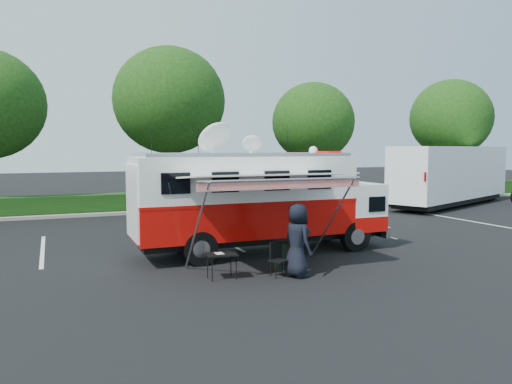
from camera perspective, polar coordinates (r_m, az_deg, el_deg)
ground_plane at (r=16.06m, az=0.69°, el=-6.91°), size 120.00×120.00×0.00m
back_border at (r=28.37m, az=-7.53°, el=8.37°), size 60.00×6.14×8.87m
stall_lines at (r=18.65m, az=-4.37°, el=-5.24°), size 24.12×5.50×0.01m
command_truck at (r=15.78m, az=0.45°, el=-0.94°), size 8.19×2.25×3.93m
awning at (r=13.27m, az=1.48°, el=1.58°), size 4.47×2.33×2.70m
person at (r=13.17m, az=4.71°, el=-9.60°), size 0.75×1.02×1.91m
folding_table at (r=12.78m, az=-3.95°, el=-7.24°), size 0.83×0.63×0.66m
folding_chair at (r=13.08m, az=2.47°, el=-7.31°), size 0.55×0.59×0.90m
trash_bin at (r=13.73m, az=3.19°, el=-7.20°), size 0.55×0.55×0.82m
semi_trailer at (r=30.99m, az=21.45°, el=1.86°), size 11.12×6.55×3.43m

